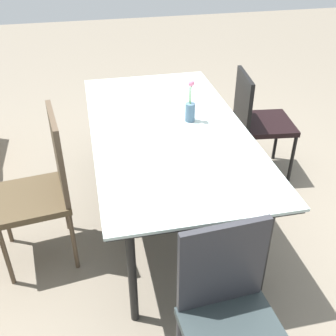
{
  "coord_description": "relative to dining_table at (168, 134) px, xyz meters",
  "views": [
    {
      "loc": [
        -2.24,
        0.53,
        1.95
      ],
      "look_at": [
        0.02,
        0.04,
        0.43
      ],
      "focal_mm": 43.72,
      "sensor_mm": 36.0,
      "label": 1
    }
  ],
  "objects": [
    {
      "name": "ground_plane",
      "position": [
        -0.02,
        -0.04,
        -0.69
      ],
      "size": [
        12.0,
        12.0,
        0.0
      ],
      "primitive_type": "plane",
      "color": "#756B5B"
    },
    {
      "name": "chair_far_side",
      "position": [
        -0.18,
        0.8,
        -0.14
      ],
      "size": [
        0.48,
        0.48,
        0.98
      ],
      "rotation": [
        0.0,
        0.0,
        0.13
      ],
      "color": "#473925",
      "rests_on": "ground"
    },
    {
      "name": "dining_table",
      "position": [
        0.0,
        0.0,
        0.0
      ],
      "size": [
        1.87,
        0.97,
        0.73
      ],
      "color": "#B2C6C1",
      "rests_on": "ground"
    },
    {
      "name": "chair_near_right",
      "position": [
        0.43,
        -0.81,
        -0.18
      ],
      "size": [
        0.47,
        0.47,
        0.87
      ],
      "rotation": [
        0.0,
        0.0,
        3.03
      ],
      "color": "black",
      "rests_on": "ground"
    },
    {
      "name": "flower_vase",
      "position": [
        0.07,
        -0.16,
        0.15
      ],
      "size": [
        0.06,
        0.06,
        0.28
      ],
      "color": "slate",
      "rests_on": "dining_table"
    },
    {
      "name": "chair_end_left",
      "position": [
        -1.26,
        0.01,
        -0.17
      ],
      "size": [
        0.43,
        0.43,
        0.9
      ],
      "rotation": [
        0.0,
        0.0,
        1.64
      ],
      "color": "#2B3638",
      "rests_on": "ground"
    }
  ]
}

